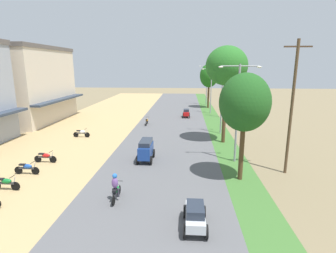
{
  "coord_description": "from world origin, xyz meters",
  "views": [
    {
      "loc": [
        1.83,
        -3.16,
        7.53
      ],
      "look_at": [
        0.17,
        21.22,
        1.91
      ],
      "focal_mm": 28.2,
      "sensor_mm": 36.0,
      "label": 1
    }
  ],
  "objects_px": {
    "streetlamp_far": "(211,87)",
    "motorbike_foreground_rider": "(116,188)",
    "streetlamp_near": "(238,107)",
    "motorbike_ahead_second": "(147,121)",
    "median_tree_nearest": "(245,103)",
    "car_hatchback_red": "(186,113)",
    "parked_motorbike_fourth": "(27,168)",
    "parked_motorbike_sixth": "(82,133)",
    "median_tree_second": "(227,66)",
    "median_tree_third": "(209,76)",
    "utility_pole_near": "(226,90)",
    "parked_motorbike_fifth": "(45,157)",
    "utility_pole_far": "(292,107)",
    "parked_motorbike_third": "(6,183)",
    "streetlamp_farthest": "(207,82)",
    "car_van_blue": "(146,149)",
    "streetlamp_mid": "(222,97)",
    "car_sedan_silver": "(195,215)"
  },
  "relations": [
    {
      "from": "median_tree_second",
      "to": "motorbike_ahead_second",
      "type": "relative_size",
      "value": 5.19
    },
    {
      "from": "parked_motorbike_sixth",
      "to": "streetlamp_farthest",
      "type": "height_order",
      "value": "streetlamp_farthest"
    },
    {
      "from": "car_sedan_silver",
      "to": "motorbike_ahead_second",
      "type": "distance_m",
      "value": 22.75
    },
    {
      "from": "median_tree_nearest",
      "to": "car_hatchback_red",
      "type": "relative_size",
      "value": 3.54
    },
    {
      "from": "parked_motorbike_fourth",
      "to": "median_tree_third",
      "type": "bearing_deg",
      "value": 64.28
    },
    {
      "from": "parked_motorbike_fifth",
      "to": "motorbike_ahead_second",
      "type": "xyz_separation_m",
      "value": [
        5.97,
        14.19,
        0.02
      ]
    },
    {
      "from": "streetlamp_farthest",
      "to": "car_van_blue",
      "type": "bearing_deg",
      "value": -102.59
    },
    {
      "from": "parked_motorbike_fifth",
      "to": "median_tree_third",
      "type": "bearing_deg",
      "value": 62.65
    },
    {
      "from": "median_tree_third",
      "to": "streetlamp_mid",
      "type": "height_order",
      "value": "median_tree_third"
    },
    {
      "from": "parked_motorbike_sixth",
      "to": "streetlamp_mid",
      "type": "height_order",
      "value": "streetlamp_mid"
    },
    {
      "from": "parked_motorbike_fourth",
      "to": "streetlamp_farthest",
      "type": "relative_size",
      "value": 0.24
    },
    {
      "from": "parked_motorbike_third",
      "to": "streetlamp_mid",
      "type": "xyz_separation_m",
      "value": [
        14.91,
        15.13,
        3.62
      ]
    },
    {
      "from": "streetlamp_farthest",
      "to": "car_sedan_silver",
      "type": "relative_size",
      "value": 3.38
    },
    {
      "from": "streetlamp_far",
      "to": "motorbike_foreground_rider",
      "type": "height_order",
      "value": "streetlamp_far"
    },
    {
      "from": "parked_motorbike_fourth",
      "to": "car_hatchback_red",
      "type": "distance_m",
      "value": 24.68
    },
    {
      "from": "median_tree_third",
      "to": "motorbike_ahead_second",
      "type": "relative_size",
      "value": 4.37
    },
    {
      "from": "parked_motorbike_sixth",
      "to": "car_sedan_silver",
      "type": "height_order",
      "value": "car_sedan_silver"
    },
    {
      "from": "median_tree_third",
      "to": "streetlamp_mid",
      "type": "xyz_separation_m",
      "value": [
        -0.09,
        -18.71,
        -1.65
      ]
    },
    {
      "from": "median_tree_second",
      "to": "car_hatchback_red",
      "type": "xyz_separation_m",
      "value": [
        -3.7,
        12.88,
        -6.75
      ]
    },
    {
      "from": "utility_pole_near",
      "to": "motorbike_ahead_second",
      "type": "xyz_separation_m",
      "value": [
        -10.81,
        -5.67,
        -3.63
      ]
    },
    {
      "from": "utility_pole_near",
      "to": "motorbike_ahead_second",
      "type": "relative_size",
      "value": 4.46
    },
    {
      "from": "median_tree_third",
      "to": "parked_motorbike_third",
      "type": "bearing_deg",
      "value": -113.9
    },
    {
      "from": "streetlamp_near",
      "to": "motorbike_ahead_second",
      "type": "height_order",
      "value": "streetlamp_near"
    },
    {
      "from": "parked_motorbike_third",
      "to": "parked_motorbike_fifth",
      "type": "bearing_deg",
      "value": 90.57
    },
    {
      "from": "parked_motorbike_fourth",
      "to": "median_tree_nearest",
      "type": "relative_size",
      "value": 0.25
    },
    {
      "from": "parked_motorbike_third",
      "to": "streetlamp_farthest",
      "type": "xyz_separation_m",
      "value": [
        14.91,
        37.59,
        3.92
      ]
    },
    {
      "from": "parked_motorbike_fourth",
      "to": "streetlamp_farthest",
      "type": "height_order",
      "value": "streetlamp_farthest"
    },
    {
      "from": "streetlamp_farthest",
      "to": "utility_pole_near",
      "type": "height_order",
      "value": "utility_pole_near"
    },
    {
      "from": "utility_pole_near",
      "to": "motorbike_ahead_second",
      "type": "height_order",
      "value": "utility_pole_near"
    },
    {
      "from": "median_tree_third",
      "to": "streetlamp_farthest",
      "type": "bearing_deg",
      "value": 91.32
    },
    {
      "from": "utility_pole_near",
      "to": "car_van_blue",
      "type": "distance_m",
      "value": 21.13
    },
    {
      "from": "parked_motorbike_fifth",
      "to": "streetlamp_near",
      "type": "xyz_separation_m",
      "value": [
        14.96,
        1.31,
        3.91
      ]
    },
    {
      "from": "car_hatchback_red",
      "to": "car_van_blue",
      "type": "bearing_deg",
      "value": -99.8
    },
    {
      "from": "median_tree_second",
      "to": "car_sedan_silver",
      "type": "xyz_separation_m",
      "value": [
        -3.28,
        -14.66,
        -6.75
      ]
    },
    {
      "from": "parked_motorbike_sixth",
      "to": "car_sedan_silver",
      "type": "xyz_separation_m",
      "value": [
        11.6,
        -15.5,
        0.19
      ]
    },
    {
      "from": "streetlamp_near",
      "to": "motorbike_foreground_rider",
      "type": "distance_m",
      "value": 11.03
    },
    {
      "from": "parked_motorbike_fourth",
      "to": "streetlamp_far",
      "type": "relative_size",
      "value": 0.25
    },
    {
      "from": "parked_motorbike_third",
      "to": "car_sedan_silver",
      "type": "distance_m",
      "value": 11.87
    },
    {
      "from": "median_tree_third",
      "to": "median_tree_nearest",
      "type": "bearing_deg",
      "value": -90.6
    },
    {
      "from": "motorbike_foreground_rider",
      "to": "motorbike_ahead_second",
      "type": "xyz_separation_m",
      "value": [
        -1.15,
        19.75,
        -0.28
      ]
    },
    {
      "from": "parked_motorbike_sixth",
      "to": "median_tree_second",
      "type": "height_order",
      "value": "median_tree_second"
    },
    {
      "from": "parked_motorbike_sixth",
      "to": "median_tree_second",
      "type": "bearing_deg",
      "value": -3.21
    },
    {
      "from": "parked_motorbike_fifth",
      "to": "utility_pole_far",
      "type": "bearing_deg",
      "value": -2.02
    },
    {
      "from": "streetlamp_mid",
      "to": "streetlamp_farthest",
      "type": "relative_size",
      "value": 0.92
    },
    {
      "from": "parked_motorbike_third",
      "to": "median_tree_second",
      "type": "height_order",
      "value": "median_tree_second"
    },
    {
      "from": "parked_motorbike_third",
      "to": "parked_motorbike_sixth",
      "type": "height_order",
      "value": "same"
    },
    {
      "from": "median_tree_second",
      "to": "utility_pole_near",
      "type": "height_order",
      "value": "median_tree_second"
    },
    {
      "from": "parked_motorbike_sixth",
      "to": "median_tree_third",
      "type": "bearing_deg",
      "value": 54.8
    },
    {
      "from": "parked_motorbike_fifth",
      "to": "utility_pole_far",
      "type": "relative_size",
      "value": 0.19
    },
    {
      "from": "streetlamp_near",
      "to": "motorbike_ahead_second",
      "type": "bearing_deg",
      "value": 124.9
    }
  ]
}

